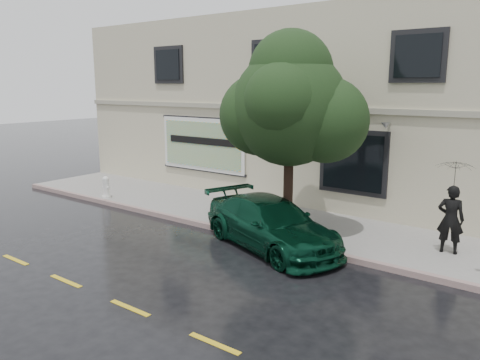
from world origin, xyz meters
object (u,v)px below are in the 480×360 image
Objects in this scene: car at (271,224)px; fire_hydrant at (106,187)px; pedestrian at (451,219)px; street_tree at (290,108)px.

car reaches higher than fire_hydrant.
street_tree is (-4.18, -1.05, 2.72)m from pedestrian.
street_tree reaches higher than car.
pedestrian is at bearing -42.71° from car.
car is at bearing -85.91° from street_tree.
fire_hydrant is (-11.99, -1.45, -0.48)m from pedestrian.
pedestrian is 5.09m from street_tree.
fire_hydrant is (-7.81, -0.40, -3.20)m from street_tree.
car is at bearing -27.11° from fire_hydrant.
pedestrian reaches higher than car.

